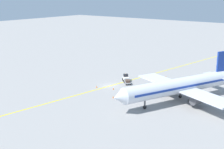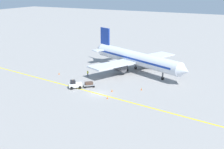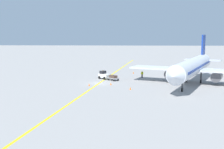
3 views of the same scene
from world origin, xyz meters
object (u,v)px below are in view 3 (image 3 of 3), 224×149
airplane_at_gate (193,67)px  baggage_cart_trailing (113,77)px  ground_crew_worker (142,74)px  traffic_cone_near_nose (133,73)px  traffic_cone_by_wingtip (89,85)px  traffic_cone_far_edge (130,88)px  baggage_tug_white (104,75)px  traffic_cone_mid_apron (111,84)px

airplane_at_gate → baggage_cart_trailing: size_ratio=11.94×
baggage_cart_trailing → ground_crew_worker: bearing=-145.3°
airplane_at_gate → ground_crew_worker: 13.98m
traffic_cone_near_nose → traffic_cone_by_wingtip: size_ratio=1.00×
traffic_cone_by_wingtip → ground_crew_worker: bearing=-133.3°
baggage_cart_trailing → traffic_cone_far_edge: baggage_cart_trailing is taller
airplane_at_gate → baggage_tug_white: 20.97m
airplane_at_gate → baggage_tug_white: size_ratio=10.61×
airplane_at_gate → ground_crew_worker: size_ratio=20.22×
traffic_cone_by_wingtip → traffic_cone_mid_apron: bearing=-163.2°
ground_crew_worker → traffic_cone_mid_apron: bearing=57.0°
baggage_tug_white → baggage_cart_trailing: size_ratio=1.13×
traffic_cone_mid_apron → baggage_cart_trailing: bearing=-91.9°
traffic_cone_near_nose → traffic_cone_mid_apron: size_ratio=1.00×
traffic_cone_near_nose → traffic_cone_far_edge: bearing=87.3°
traffic_cone_far_edge → traffic_cone_near_nose: bearing=-92.7°
airplane_at_gate → traffic_cone_by_wingtip: bearing=9.4°
ground_crew_worker → traffic_cone_near_nose: size_ratio=3.05×
baggage_tug_white → traffic_cone_by_wingtip: baggage_tug_white is taller
traffic_cone_mid_apron → traffic_cone_by_wingtip: (4.52, 1.36, 0.00)m
baggage_cart_trailing → traffic_cone_by_wingtip: baggage_cart_trailing is taller
airplane_at_gate → traffic_cone_far_edge: 16.07m
ground_crew_worker → traffic_cone_mid_apron: 13.28m
baggage_cart_trailing → baggage_tug_white: bearing=-46.1°
baggage_tug_white → traffic_cone_by_wingtip: bearing=76.3°
airplane_at_gate → baggage_tug_white: airplane_at_gate is taller
traffic_cone_mid_apron → baggage_tug_white: bearing=-76.5°
ground_crew_worker → traffic_cone_by_wingtip: size_ratio=3.05×
baggage_tug_white → ground_crew_worker: size_ratio=1.91×
baggage_cart_trailing → traffic_cone_by_wingtip: (4.73, 7.63, -0.49)m
traffic_cone_mid_apron → traffic_cone_by_wingtip: 4.72m
traffic_cone_near_nose → traffic_cone_by_wingtip: 22.54m
ground_crew_worker → traffic_cone_far_edge: 16.86m
baggage_cart_trailing → traffic_cone_mid_apron: baggage_cart_trailing is taller
traffic_cone_far_edge → baggage_tug_white: bearing=-66.3°
traffic_cone_mid_apron → traffic_cone_by_wingtip: bearing=16.8°
traffic_cone_by_wingtip → traffic_cone_far_edge: 9.52m
airplane_at_gate → baggage_tug_white: (19.81, -6.31, -2.81)m
airplane_at_gate → traffic_cone_near_nose: bearing=-53.1°
traffic_cone_near_nose → ground_crew_worker: bearing=104.3°
baggage_tug_white → ground_crew_worker: bearing=-165.1°
baggage_tug_white → traffic_cone_near_nose: baggage_tug_white is taller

